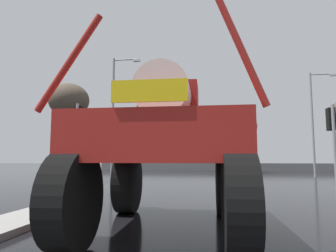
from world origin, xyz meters
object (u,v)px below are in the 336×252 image
sedan_ahead (233,169)px  traffic_signal_near_right (332,131)px  traffic_signal_far_left (234,143)px  bare_tree_far_center (238,127)px  oversize_sprayer (167,149)px  bare_tree_left (69,102)px  traffic_signal_near_left (79,129)px  streetlight_far_right (314,118)px  streetlight_far_left (115,111)px

sedan_ahead → traffic_signal_near_right: size_ratio=1.18×
traffic_signal_far_left → bare_tree_far_center: bare_tree_far_center is taller
oversize_sprayer → traffic_signal_far_left: (2.89, 22.08, 1.22)m
traffic_signal_near_right → bare_tree_far_center: size_ratio=0.54×
bare_tree_far_center → traffic_signal_far_left: bearing=-100.9°
oversize_sprayer → bare_tree_far_center: bearing=-9.4°
sedan_ahead → oversize_sprayer: bearing=172.3°
sedan_ahead → bare_tree_left: bare_tree_left is taller
traffic_signal_near_right → traffic_signal_far_left: bearing=98.1°
traffic_signal_near_right → bare_tree_far_center: bearing=95.2°
sedan_ahead → traffic_signal_near_right: bearing=-164.2°
traffic_signal_near_right → oversize_sprayer: bearing=-136.9°
bare_tree_left → bare_tree_far_center: 18.39m
traffic_signal_far_left → bare_tree_left: size_ratio=0.64×
sedan_ahead → bare_tree_left: size_ratio=0.65×
traffic_signal_near_right → sedan_ahead: bearing=105.2°
oversize_sprayer → traffic_signal_near_left: (-4.56, 4.99, 1.02)m
bare_tree_far_center → bare_tree_left: bearing=-129.6°
traffic_signal_near_right → traffic_signal_far_left: 17.27m
sedan_ahead → streetlight_far_right: bearing=-65.3°
traffic_signal_near_right → streetlight_far_left: size_ratio=0.39×
sedan_ahead → traffic_signal_near_right: 11.55m
oversize_sprayer → traffic_signal_near_right: (5.33, 4.99, 0.79)m
streetlight_far_left → oversize_sprayer: bearing=-66.4°
traffic_signal_near_left → bare_tree_far_center: size_ratio=0.59×
traffic_signal_near_right → streetlight_far_left: (-11.57, 9.31, 2.47)m
traffic_signal_far_left → traffic_signal_near_left: bearing=-113.5°
streetlight_far_right → bare_tree_far_center: streetlight_far_right is taller
streetlight_far_left → streetlight_far_right: 16.12m
traffic_signal_near_right → traffic_signal_far_left: traffic_signal_far_left is taller
oversize_sprayer → streetlight_far_left: bearing=22.0°
traffic_signal_near_right → streetlight_far_left: bearing=141.2°
sedan_ahead → traffic_signal_near_left: (-6.90, -11.01, 2.07)m
bare_tree_left → bare_tree_far_center: (11.72, 14.17, -0.37)m
oversize_sprayer → streetlight_far_right: streetlight_far_right is taller
streetlight_far_right → bare_tree_left: streetlight_far_right is taller
oversize_sprayer → bare_tree_left: size_ratio=0.84×
oversize_sprayer → bare_tree_left: bearing=35.1°
traffic_signal_near_left → streetlight_far_right: 19.75m
streetlight_far_left → streetlight_far_right: (15.40, 4.75, -0.24)m
oversize_sprayer → streetlight_far_left: streetlight_far_left is taller
streetlight_far_left → streetlight_far_right: size_ratio=1.05×
traffic_signal_far_left → bare_tree_far_center: bearing=79.1°
traffic_signal_near_right → bare_tree_far_center: (-1.83, 20.24, 2.25)m
traffic_signal_near_left → traffic_signal_far_left: size_ratio=0.93×
traffic_signal_far_left → sedan_ahead: bearing=-95.2°
streetlight_far_left → bare_tree_far_center: 14.64m
traffic_signal_far_left → bare_tree_far_center: 3.69m
traffic_signal_near_right → streetlight_far_left: streetlight_far_left is taller
oversize_sprayer → streetlight_far_right: size_ratio=0.63×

